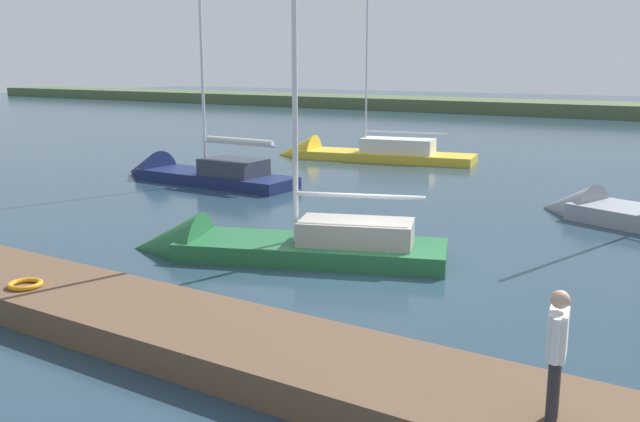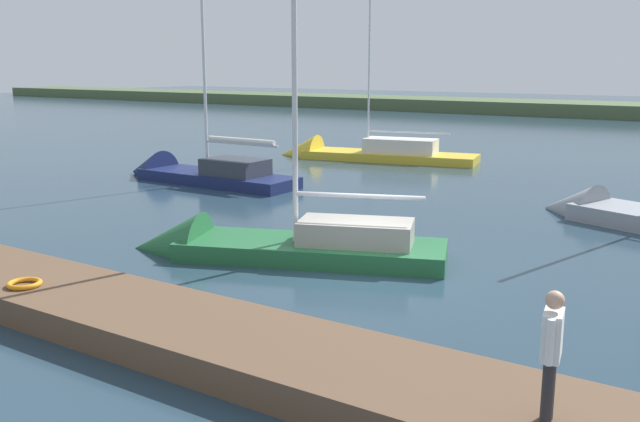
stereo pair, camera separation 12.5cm
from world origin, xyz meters
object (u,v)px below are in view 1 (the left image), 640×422
object	(u,v)px
sailboat_near_dock	(263,252)
sailboat_outer_mooring	(355,156)
person_on_dock	(557,347)
sailboat_behind_pier	(190,176)
life_ring_buoy	(25,284)

from	to	relation	value
sailboat_near_dock	sailboat_outer_mooring	bearing A→B (deg)	-88.40
sailboat_near_dock	person_on_dock	world-z (taller)	sailboat_near_dock
sailboat_behind_pier	sailboat_outer_mooring	bearing A→B (deg)	-103.61
life_ring_buoy	person_on_dock	world-z (taller)	person_on_dock
life_ring_buoy	sailboat_near_dock	bearing A→B (deg)	-104.09
life_ring_buoy	sailboat_outer_mooring	size ratio (longest dim) A/B	0.05
sailboat_behind_pier	person_on_dock	xyz separation A→B (m)	(-17.96, 13.05, 1.26)
sailboat_outer_mooring	sailboat_behind_pier	bearing A→B (deg)	64.46
sailboat_near_dock	sailboat_behind_pier	xyz separation A→B (m)	(9.46, -7.54, 0.11)
sailboat_near_dock	sailboat_outer_mooring	size ratio (longest dim) A/B	0.72
sailboat_near_dock	person_on_dock	xyz separation A→B (m)	(-8.50, 5.50, 1.37)
sailboat_behind_pier	sailboat_near_dock	bearing A→B (deg)	142.15
life_ring_buoy	sailboat_near_dock	world-z (taller)	sailboat_near_dock
sailboat_outer_mooring	person_on_dock	bearing A→B (deg)	113.22
life_ring_buoy	person_on_dock	xyz separation A→B (m)	(-9.94, -0.20, 0.90)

